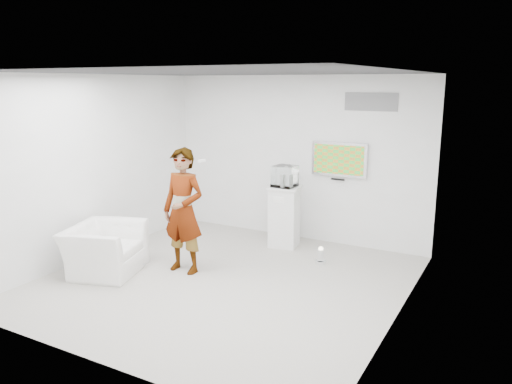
% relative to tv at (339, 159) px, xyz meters
% --- Properties ---
extents(room, '(5.01, 5.01, 3.00)m').
position_rel_tv_xyz_m(room, '(-0.85, -2.45, -0.05)').
color(room, '#A19E94').
rests_on(room, ground).
extents(tv, '(1.00, 0.08, 0.60)m').
position_rel_tv_xyz_m(tv, '(0.00, 0.00, 0.00)').
color(tv, silver).
rests_on(tv, room).
extents(logo_decal, '(0.90, 0.02, 0.30)m').
position_rel_tv_xyz_m(logo_decal, '(0.50, 0.04, 1.00)').
color(logo_decal, slate).
rests_on(logo_decal, room).
extents(person, '(0.70, 0.46, 1.92)m').
position_rel_tv_xyz_m(person, '(-1.61, -2.39, -0.59)').
color(person, white).
rests_on(person, room).
extents(armchair, '(1.29, 1.38, 0.74)m').
position_rel_tv_xyz_m(armchair, '(-2.66, -3.02, -1.18)').
color(armchair, white).
rests_on(armchair, room).
extents(pedestal, '(0.61, 0.61, 1.08)m').
position_rel_tv_xyz_m(pedestal, '(-0.80, -0.54, -1.01)').
color(pedestal, silver).
rests_on(pedestal, room).
extents(floor_uplight, '(0.23, 0.23, 0.28)m').
position_rel_tv_xyz_m(floor_uplight, '(0.13, -1.11, -1.41)').
color(floor_uplight, white).
rests_on(floor_uplight, room).
extents(vitrine, '(0.39, 0.39, 0.37)m').
position_rel_tv_xyz_m(vitrine, '(-0.80, -0.54, -0.29)').
color(vitrine, silver).
rests_on(vitrine, pedestal).
extents(console, '(0.05, 0.16, 0.22)m').
position_rel_tv_xyz_m(console, '(-0.80, -0.54, -0.36)').
color(console, silver).
rests_on(console, pedestal).
extents(wii_remote, '(0.06, 0.14, 0.04)m').
position_rel_tv_xyz_m(wii_remote, '(-1.36, -2.24, 0.18)').
color(wii_remote, silver).
rests_on(wii_remote, person).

